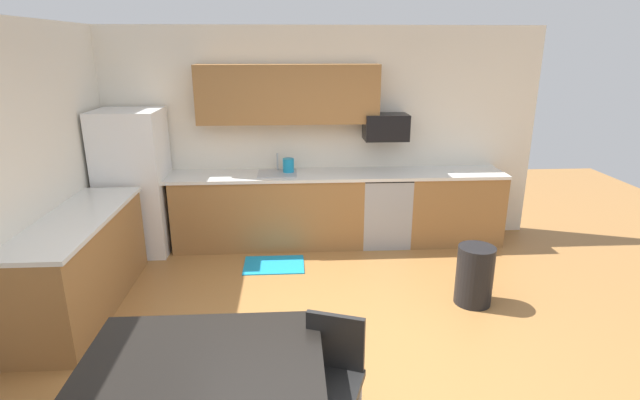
# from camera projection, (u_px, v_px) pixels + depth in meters

# --- Properties ---
(ground_plane) EXTENTS (12.00, 12.00, 0.00)m
(ground_plane) POSITION_uv_depth(u_px,v_px,m) (327.00, 346.00, 4.18)
(ground_plane) COLOR #9E6B38
(wall_back) EXTENTS (5.80, 0.10, 2.70)m
(wall_back) POSITION_uv_depth(u_px,v_px,m) (312.00, 136.00, 6.30)
(wall_back) COLOR silver
(wall_back) RESTS_ON ground
(cabinet_run_back) EXTENTS (2.36, 0.60, 0.90)m
(cabinet_run_back) POSITION_uv_depth(u_px,v_px,m) (269.00, 211.00, 6.20)
(cabinet_run_back) COLOR olive
(cabinet_run_back) RESTS_ON ground
(cabinet_run_back_right) EXTENTS (1.19, 0.60, 0.90)m
(cabinet_run_back_right) POSITION_uv_depth(u_px,v_px,m) (452.00, 208.00, 6.34)
(cabinet_run_back_right) COLOR olive
(cabinet_run_back_right) RESTS_ON ground
(cabinet_run_left) EXTENTS (0.60, 2.00, 0.90)m
(cabinet_run_left) POSITION_uv_depth(u_px,v_px,m) (82.00, 265.00, 4.68)
(cabinet_run_left) COLOR olive
(cabinet_run_left) RESTS_ON ground
(countertop_back) EXTENTS (4.80, 0.64, 0.04)m
(countertop_back) POSITION_uv_depth(u_px,v_px,m) (314.00, 175.00, 6.10)
(countertop_back) COLOR silver
(countertop_back) RESTS_ON cabinet_run_back
(countertop_left) EXTENTS (0.64, 2.00, 0.04)m
(countertop_left) POSITION_uv_depth(u_px,v_px,m) (75.00, 219.00, 4.53)
(countertop_left) COLOR silver
(countertop_left) RESTS_ON cabinet_run_left
(upper_cabinets_back) EXTENTS (2.20, 0.34, 0.70)m
(upper_cabinets_back) POSITION_uv_depth(u_px,v_px,m) (288.00, 94.00, 5.91)
(upper_cabinets_back) COLOR olive
(refrigerator) EXTENTS (0.76, 0.70, 1.75)m
(refrigerator) POSITION_uv_depth(u_px,v_px,m) (134.00, 183.00, 5.91)
(refrigerator) COLOR white
(refrigerator) RESTS_ON ground
(oven_range) EXTENTS (0.60, 0.60, 0.91)m
(oven_range) POSITION_uv_depth(u_px,v_px,m) (384.00, 209.00, 6.29)
(oven_range) COLOR #999BA0
(oven_range) RESTS_ON ground
(microwave) EXTENTS (0.54, 0.36, 0.32)m
(microwave) POSITION_uv_depth(u_px,v_px,m) (386.00, 127.00, 6.07)
(microwave) COLOR black
(sink_basin) EXTENTS (0.48, 0.40, 0.14)m
(sink_basin) POSITION_uv_depth(u_px,v_px,m) (277.00, 178.00, 6.08)
(sink_basin) COLOR #A5A8AD
(sink_basin) RESTS_ON countertop_back
(sink_faucet) EXTENTS (0.02, 0.02, 0.24)m
(sink_faucet) POSITION_uv_depth(u_px,v_px,m) (277.00, 163.00, 6.20)
(sink_faucet) COLOR #B2B5BA
(sink_faucet) RESTS_ON countertop_back
(dining_table) EXTENTS (1.40, 0.90, 0.73)m
(dining_table) POSITION_uv_depth(u_px,v_px,m) (204.00, 363.00, 2.89)
(dining_table) COLOR black
(dining_table) RESTS_ON ground
(chair_near_table) EXTENTS (0.51, 0.51, 0.85)m
(chair_near_table) POSITION_uv_depth(u_px,v_px,m) (331.00, 372.00, 3.06)
(chair_near_table) COLOR black
(chair_near_table) RESTS_ON ground
(trash_bin) EXTENTS (0.36, 0.36, 0.60)m
(trash_bin) POSITION_uv_depth(u_px,v_px,m) (475.00, 275.00, 4.81)
(trash_bin) COLOR black
(trash_bin) RESTS_ON ground
(floor_mat) EXTENTS (0.70, 0.50, 0.01)m
(floor_mat) POSITION_uv_depth(u_px,v_px,m) (274.00, 265.00, 5.72)
(floor_mat) COLOR #198CBF
(floor_mat) RESTS_ON ground
(kettle) EXTENTS (0.14, 0.14, 0.20)m
(kettle) POSITION_uv_depth(u_px,v_px,m) (288.00, 166.00, 6.09)
(kettle) COLOR #198CBF
(kettle) RESTS_ON countertop_back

